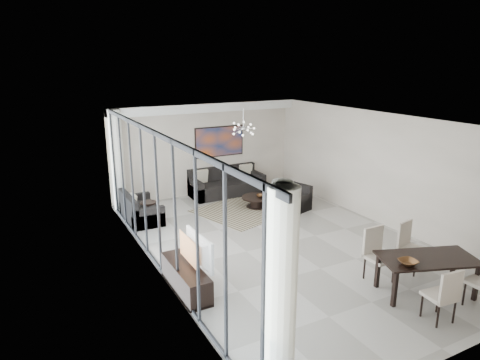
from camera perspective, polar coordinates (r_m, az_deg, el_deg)
room_shell at (r=9.97m, az=8.10°, el=-0.20°), size 6.00×9.00×2.90m
window_wall at (r=8.52m, az=-10.34°, el=-2.95°), size 0.37×8.95×2.90m
soffit at (r=13.19m, az=-4.49°, el=9.61°), size 5.98×0.40×0.26m
painting at (r=13.71m, az=-2.76°, el=5.14°), size 1.68×0.04×0.98m
chandelier at (r=11.76m, az=0.44°, el=6.87°), size 0.66×0.66×0.71m
rug at (r=12.43m, az=1.19°, el=-3.81°), size 3.34×2.91×0.01m
coffee_table at (r=12.52m, az=2.26°, el=-2.84°), size 0.89×0.89×0.31m
bowl_coffee at (r=12.46m, az=2.68°, el=-2.12°), size 0.22×0.22×0.07m
sofa_main at (r=13.69m, az=-1.82°, el=-0.72°), size 2.34×0.96×0.85m
loveseat at (r=11.77m, az=-13.20°, el=-4.08°), size 0.85×1.51×0.75m
armchair at (r=12.40m, az=7.05°, el=-2.81°), size 1.01×1.04×0.71m
side_table at (r=11.50m, az=-12.10°, el=-3.78°), size 0.42×0.42×0.58m
tv_console at (r=8.22m, az=-7.23°, el=-12.82°), size 0.44×1.56×0.49m
television at (r=7.97m, az=-6.11°, el=-9.35°), size 0.19×1.05×0.60m
dining_table at (r=8.57m, az=23.72°, el=-9.97°), size 1.92×1.41×0.72m
dining_chair_sw at (r=7.82m, az=25.65°, el=-13.39°), size 0.49×0.49×0.96m
dining_chair_nw at (r=8.80m, az=17.73°, el=-8.88°), size 0.49×0.49×1.05m
dining_chair_ne at (r=9.41m, az=21.54°, el=-7.77°), size 0.55×0.55×1.01m
bowl_dining at (r=8.12m, az=21.50°, el=-10.18°), size 0.35×0.35×0.08m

